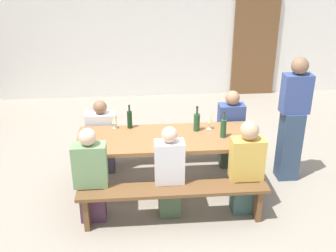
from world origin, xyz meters
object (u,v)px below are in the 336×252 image
at_px(wine_bottle_0, 223,128).
at_px(wine_glass_1, 210,119).
at_px(seated_guest_far_0, 102,139).
at_px(standing_host, 292,122).
at_px(tasting_table, 168,142).
at_px(seated_guest_near_2, 246,169).
at_px(wine_bottle_1, 130,119).
at_px(wine_glass_0, 114,120).
at_px(bench_near, 173,195).
at_px(seated_guest_far_1, 230,131).
at_px(seated_guest_near_1, 169,174).
at_px(bench_far, 164,140).
at_px(wooden_door, 255,44).
at_px(wine_bottle_2, 197,122).
at_px(seated_guest_near_0, 91,177).

xyz_separation_m(wine_bottle_0, wine_glass_1, (-0.13, 0.25, 0.01)).
bearing_deg(seated_guest_far_0, standing_host, 80.80).
distance_m(tasting_table, seated_guest_near_2, 1.03).
xyz_separation_m(wine_bottle_1, wine_glass_0, (-0.20, 0.00, -0.01)).
bearing_deg(wine_glass_1, wine_glass_0, 174.00).
relative_size(bench_near, seated_guest_far_1, 1.91).
distance_m(tasting_table, seated_guest_near_1, 0.57).
height_order(seated_guest_near_1, seated_guest_near_2, seated_guest_near_2).
relative_size(seated_guest_near_2, seated_guest_far_1, 1.03).
relative_size(bench_far, seated_guest_near_1, 1.90).
bearing_deg(seated_guest_far_1, wine_bottle_0, -21.91).
height_order(wine_bottle_0, wine_glass_0, wine_bottle_0).
relative_size(bench_far, wine_glass_0, 13.24).
bearing_deg(wine_bottle_1, wine_glass_0, 179.28).
distance_m(wooden_door, bench_far, 3.56).
relative_size(wine_bottle_2, seated_guest_far_0, 0.31).
relative_size(wine_glass_1, seated_guest_far_1, 0.17).
distance_m(tasting_table, wine_glass_0, 0.77).
bearing_deg(wine_bottle_2, wine_glass_1, 9.42).
xyz_separation_m(wine_bottle_1, seated_guest_near_1, (0.44, -0.87, -0.33)).
bearing_deg(bench_far, seated_guest_near_1, -91.39).
relative_size(wine_bottle_1, seated_guest_near_2, 0.27).
xyz_separation_m(wooden_door, bench_near, (-2.07, -4.21, -0.69)).
bearing_deg(wine_bottle_2, wooden_door, 63.26).
xyz_separation_m(wooden_door, wine_bottle_2, (-1.69, -3.35, -0.18)).
bearing_deg(seated_guest_far_0, tasting_table, 57.47).
relative_size(wine_bottle_0, seated_guest_near_0, 0.29).
bearing_deg(wine_glass_0, seated_guest_near_2, -29.56).
relative_size(wine_bottle_2, wine_glass_0, 2.03).
height_order(wine_glass_1, seated_guest_far_1, seated_guest_far_1).
height_order(seated_guest_near_0, seated_guest_near_1, seated_guest_near_0).
relative_size(wine_bottle_1, standing_host, 0.19).
bearing_deg(wine_glass_1, seated_guest_far_1, 44.36).
xyz_separation_m(tasting_table, wine_bottle_1, (-0.47, 0.32, 0.20)).
relative_size(wine_bottle_2, seated_guest_far_1, 0.29).
bearing_deg(wine_bottle_2, seated_guest_far_1, 35.64).
bearing_deg(bench_far, tasting_table, -90.00).
distance_m(bench_far, wine_glass_1, 0.92).
distance_m(wooden_door, seated_guest_near_0, 5.07).
height_order(wine_bottle_2, seated_guest_far_1, seated_guest_far_1).
relative_size(seated_guest_near_0, seated_guest_near_2, 0.98).
relative_size(wine_bottle_1, wine_glass_0, 1.95).
bearing_deg(bench_far, wine_glass_1, -42.49).
height_order(seated_guest_far_0, seated_guest_far_1, seated_guest_far_1).
xyz_separation_m(wine_bottle_1, seated_guest_near_0, (-0.45, -0.87, -0.33)).
relative_size(bench_far, seated_guest_far_1, 1.91).
bearing_deg(wine_bottle_0, bench_far, 132.02).
relative_size(wine_bottle_1, wine_bottle_2, 0.96).
xyz_separation_m(tasting_table, seated_guest_far_1, (0.93, 0.55, -0.14)).
relative_size(seated_guest_near_1, seated_guest_near_2, 0.97).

